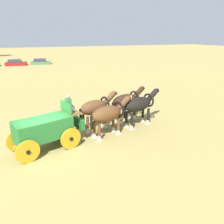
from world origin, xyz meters
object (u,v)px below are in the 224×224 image
object	(u,v)px
show_wagon	(46,129)
parked_vehicle_d	(41,62)
draft_horse_rear_near	(96,108)
parked_vehicle_c	(16,63)
draft_horse_lead_off	(139,105)
draft_horse_lead_near	(126,101)
draft_horse_rear_off	(108,114)

from	to	relation	value
show_wagon	parked_vehicle_d	distance (m)	38.67
draft_horse_rear_near	parked_vehicle_c	xyz separation A→B (m)	(-3.71, 36.72, -0.89)
draft_horse_rear_near	draft_horse_lead_off	world-z (taller)	draft_horse_lead_off
draft_horse_rear_near	draft_horse_lead_off	xyz separation A→B (m)	(2.85, -0.58, 0.03)
draft_horse_lead_near	draft_horse_lead_off	world-z (taller)	draft_horse_lead_off
draft_horse_lead_near	parked_vehicle_c	world-z (taller)	draft_horse_lead_near
draft_horse_rear_off	draft_horse_lead_off	bearing A→B (deg)	15.04
parked_vehicle_c	parked_vehicle_d	bearing A→B (deg)	1.47
draft_horse_rear_off	draft_horse_rear_near	bearing A→B (deg)	105.01
draft_horse_rear_near	draft_horse_rear_off	bearing A→B (deg)	-74.99
parked_vehicle_c	draft_horse_lead_off	bearing A→B (deg)	-80.04
show_wagon	parked_vehicle_c	bearing A→B (deg)	90.56
draft_horse_rear_off	draft_horse_lead_off	world-z (taller)	draft_horse_lead_off
draft_horse_lead_near	show_wagon	bearing A→B (deg)	-159.04
show_wagon	parked_vehicle_c	world-z (taller)	show_wagon
draft_horse_rear_off	draft_horse_lead_near	world-z (taller)	draft_horse_lead_near
show_wagon	draft_horse_lead_near	world-z (taller)	show_wagon
draft_horse_rear_near	parked_vehicle_d	world-z (taller)	draft_horse_rear_near
show_wagon	draft_horse_lead_near	distance (m)	6.25
draft_horse_rear_off	draft_horse_lead_near	xyz separation A→B (m)	(2.17, 1.93, 0.01)
draft_horse_lead_near	parked_vehicle_c	size ratio (longest dim) A/B	0.72
draft_horse_lead_near	draft_horse_rear_off	bearing A→B (deg)	-138.35
show_wagon	parked_vehicle_d	size ratio (longest dim) A/B	1.37
show_wagon	draft_horse_rear_near	distance (m)	3.69
parked_vehicle_c	draft_horse_lead_near	bearing A→B (deg)	-80.23
show_wagon	draft_horse_lead_off	size ratio (longest dim) A/B	1.82
draft_horse_rear_near	parked_vehicle_d	distance (m)	36.88
draft_horse_rear_off	draft_horse_lead_near	distance (m)	2.90
parked_vehicle_d	draft_horse_rear_near	bearing A→B (deg)	-91.73
parked_vehicle_c	parked_vehicle_d	world-z (taller)	parked_vehicle_c
draft_horse_lead_off	parked_vehicle_d	xyz separation A→B (m)	(-1.74, 37.43, -0.95)
parked_vehicle_c	parked_vehicle_d	size ratio (longest dim) A/B	1.00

